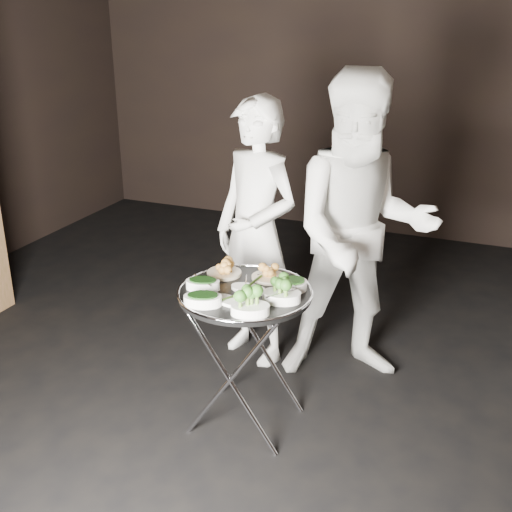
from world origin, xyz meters
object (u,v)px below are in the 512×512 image
at_px(serving_tray, 245,293).
at_px(waiter_right, 361,232).
at_px(waiter_left, 256,234).
at_px(tray_stand, 246,352).

xyz_separation_m(serving_tray, waiter_right, (0.42, 0.75, 0.14)).
bearing_deg(waiter_left, waiter_right, 24.05).
height_order(tray_stand, serving_tray, serving_tray).
bearing_deg(tray_stand, serving_tray, 90.00).
distance_m(waiter_left, waiter_right, 0.67).
bearing_deg(waiter_left, serving_tray, -50.04).
bearing_deg(waiter_left, tray_stand, -50.04).
xyz_separation_m(waiter_left, waiter_right, (0.66, 0.02, 0.09)).
bearing_deg(waiter_right, waiter_left, 159.26).
relative_size(tray_stand, waiter_right, 0.42).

